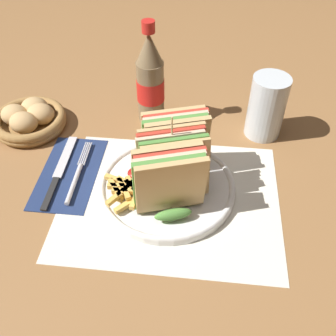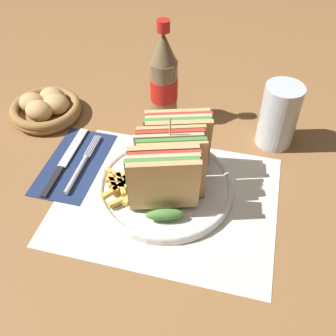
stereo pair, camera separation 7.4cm
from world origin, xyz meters
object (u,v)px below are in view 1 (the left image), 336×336
at_px(plate_main, 167,186).
at_px(coke_bottle_near, 150,81).
at_px(bread_basket, 29,119).
at_px(club_sandwich, 173,161).
at_px(glass_near, 266,110).
at_px(fork, 76,177).
at_px(knife, 59,171).

distance_m(plate_main, coke_bottle_near, 0.24).
xyz_separation_m(coke_bottle_near, bread_basket, (-0.27, -0.06, -0.08)).
distance_m(plate_main, club_sandwich, 0.07).
relative_size(glass_near, bread_basket, 0.86).
xyz_separation_m(plate_main, fork, (-0.18, 0.01, -0.00)).
height_order(fork, glass_near, glass_near).
bearing_deg(fork, knife, 159.52).
bearing_deg(bread_basket, club_sandwich, -25.10).
bearing_deg(coke_bottle_near, club_sandwich, -72.23).
bearing_deg(glass_near, plate_main, -134.31).
bearing_deg(bread_basket, plate_main, -26.01).
distance_m(fork, bread_basket, 0.21).
height_order(plate_main, bread_basket, bread_basket).
relative_size(fork, bread_basket, 1.07).
bearing_deg(plate_main, glass_near, 45.69).
height_order(coke_bottle_near, glass_near, coke_bottle_near).
bearing_deg(club_sandwich, bread_basket, 154.90).
height_order(club_sandwich, fork, club_sandwich).
bearing_deg(fork, glass_near, 26.19).
relative_size(knife, bread_basket, 1.28).
distance_m(plate_main, glass_near, 0.28).
xyz_separation_m(fork, coke_bottle_near, (0.12, 0.21, 0.09)).
height_order(plate_main, knife, plate_main).
distance_m(knife, coke_bottle_near, 0.27).
height_order(club_sandwich, bread_basket, club_sandwich).
distance_m(coke_bottle_near, glass_near, 0.25).
distance_m(club_sandwich, bread_basket, 0.38).
height_order(knife, coke_bottle_near, coke_bottle_near).
xyz_separation_m(plate_main, bread_basket, (-0.33, 0.16, 0.01)).
relative_size(plate_main, club_sandwich, 1.24).
xyz_separation_m(knife, bread_basket, (-0.11, 0.14, 0.02)).
bearing_deg(knife, club_sandwich, -5.80).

